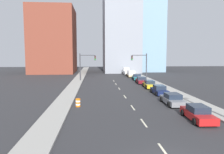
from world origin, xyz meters
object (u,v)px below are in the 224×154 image
traffic_signal_left (85,63)px  sedan_red (198,113)px  sedan_navy (159,90)px  traffic_barrel (78,103)px  sedan_gray (173,99)px  sedan_yellow (150,84)px  box_truck_tan (131,74)px  sedan_maroon (141,80)px  traffic_signal_right (142,63)px  pickup_truck_white (126,72)px  sedan_teal (137,77)px

traffic_signal_left → sedan_red: traffic_signal_left is taller
sedan_red → sedan_navy: size_ratio=1.03×
traffic_barrel → sedan_red: size_ratio=0.20×
sedan_gray → traffic_barrel: bearing=-177.9°
sedan_yellow → box_truck_tan: (-0.08, 20.04, 0.22)m
traffic_signal_left → sedan_maroon: 13.57m
traffic_signal_right → traffic_signal_left: bearing=180.0°
sedan_yellow → sedan_navy: bearing=-88.2°
sedan_red → box_truck_tan: size_ratio=0.80×
pickup_truck_white → sedan_red: bearing=-92.8°
traffic_signal_right → pickup_truck_white: traffic_signal_right is taller
traffic_signal_right → sedan_maroon: (-1.27, -5.06, -3.40)m
traffic_barrel → sedan_red: (11.43, -6.13, 0.15)m
traffic_barrel → box_truck_tan: box_truck_tan is taller
traffic_signal_left → pickup_truck_white: bearing=52.3°
sedan_gray → sedan_navy: (0.41, 6.87, 0.00)m
traffic_signal_right → traffic_barrel: bearing=-117.3°
traffic_barrel → box_truck_tan: size_ratio=0.16×
traffic_signal_left → sedan_red: 33.62m
traffic_barrel → sedan_yellow: (11.90, 13.62, 0.17)m
traffic_barrel → sedan_maroon: size_ratio=0.20×
traffic_barrel → sedan_maroon: (11.74, 20.10, 0.16)m
sedan_navy → pickup_truck_white: 33.50m
sedan_red → sedan_gray: size_ratio=0.99×
sedan_yellow → sedan_teal: 12.76m
traffic_signal_right → sedan_gray: 25.20m
traffic_signal_left → box_truck_tan: traffic_signal_left is taller
sedan_red → sedan_navy: (0.35, 13.24, 0.00)m
traffic_signal_left → box_truck_tan: bearing=34.8°
traffic_signal_right → sedan_red: bearing=-92.9°
traffic_signal_left → pickup_truck_white: size_ratio=1.16×
traffic_signal_right → sedan_teal: traffic_signal_right is taller
sedan_red → box_truck_tan: box_truck_tan is taller
traffic_signal_right → traffic_barrel: traffic_signal_right is taller
traffic_signal_right → sedan_yellow: size_ratio=1.29×
sedan_yellow → sedan_red: bearing=-88.5°
sedan_gray → pickup_truck_white: 40.37m
traffic_signal_left → box_truck_tan: size_ratio=1.06×
sedan_teal → box_truck_tan: 7.29m
sedan_red → pickup_truck_white: size_ratio=0.88×
sedan_navy → sedan_maroon: size_ratio=0.95×
traffic_signal_left → sedan_gray: size_ratio=1.31×
sedan_yellow → box_truck_tan: box_truck_tan is taller
sedan_maroon → pickup_truck_white: bearing=93.8°
traffic_signal_left → box_truck_tan: 15.20m
sedan_yellow → box_truck_tan: bearing=93.1°
traffic_barrel → sedan_red: 12.97m
traffic_signal_left → traffic_barrel: 25.42m
sedan_gray → pickup_truck_white: bearing=90.5°
traffic_barrel → traffic_signal_right: bearing=62.7°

